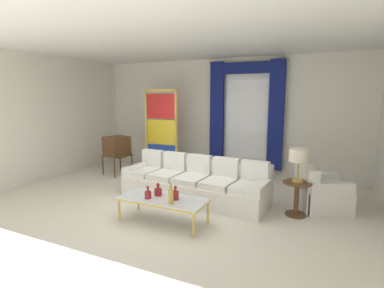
{
  "coord_description": "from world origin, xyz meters",
  "views": [
    {
      "loc": [
        2.73,
        -4.65,
        2.04
      ],
      "look_at": [
        0.09,
        0.9,
        1.05
      ],
      "focal_mm": 28.25,
      "sensor_mm": 36.0,
      "label": 1
    }
  ],
  "objects_px": {
    "bottle_ruby_flask": "(158,191)",
    "vintage_tv": "(117,147)",
    "bottle_blue_decanter": "(175,195)",
    "bottle_amber_squat": "(148,194)",
    "bottle_crystal_tall": "(171,196)",
    "stained_glass_divider": "(161,134)",
    "coffee_table": "(163,200)",
    "table_lamp_brass": "(299,157)",
    "couch_white_long": "(195,184)",
    "armchair_white": "(319,193)",
    "round_side_table": "(297,195)",
    "peacock_figurine": "(166,169)"
  },
  "relations": [
    {
      "from": "couch_white_long",
      "to": "bottle_crystal_tall",
      "type": "height_order",
      "value": "couch_white_long"
    },
    {
      "from": "table_lamp_brass",
      "to": "bottle_crystal_tall",
      "type": "bearing_deg",
      "value": -139.76
    },
    {
      "from": "bottle_blue_decanter",
      "to": "armchair_white",
      "type": "relative_size",
      "value": 0.21
    },
    {
      "from": "bottle_ruby_flask",
      "to": "vintage_tv",
      "type": "distance_m",
      "value": 3.24
    },
    {
      "from": "vintage_tv",
      "to": "bottle_blue_decanter",
      "type": "bearing_deg",
      "value": -36.16
    },
    {
      "from": "coffee_table",
      "to": "vintage_tv",
      "type": "bearing_deg",
      "value": 141.35
    },
    {
      "from": "bottle_blue_decanter",
      "to": "bottle_ruby_flask",
      "type": "xyz_separation_m",
      "value": [
        -0.36,
        0.06,
        -0.01
      ]
    },
    {
      "from": "coffee_table",
      "to": "table_lamp_brass",
      "type": "bearing_deg",
      "value": 32.79
    },
    {
      "from": "couch_white_long",
      "to": "bottle_blue_decanter",
      "type": "height_order",
      "value": "couch_white_long"
    },
    {
      "from": "bottle_amber_squat",
      "to": "bottle_ruby_flask",
      "type": "height_order",
      "value": "bottle_ruby_flask"
    },
    {
      "from": "armchair_white",
      "to": "bottle_crystal_tall",
      "type": "bearing_deg",
      "value": -136.23
    },
    {
      "from": "vintage_tv",
      "to": "table_lamp_brass",
      "type": "xyz_separation_m",
      "value": [
        4.57,
        -0.89,
        0.3
      ]
    },
    {
      "from": "couch_white_long",
      "to": "bottle_amber_squat",
      "type": "xyz_separation_m",
      "value": [
        -0.2,
        -1.39,
        0.17
      ]
    },
    {
      "from": "peacock_figurine",
      "to": "table_lamp_brass",
      "type": "height_order",
      "value": "table_lamp_brass"
    },
    {
      "from": "couch_white_long",
      "to": "armchair_white",
      "type": "xyz_separation_m",
      "value": [
        2.26,
        0.47,
        -0.02
      ]
    },
    {
      "from": "bottle_amber_squat",
      "to": "table_lamp_brass",
      "type": "relative_size",
      "value": 0.37
    },
    {
      "from": "bottle_ruby_flask",
      "to": "round_side_table",
      "type": "bearing_deg",
      "value": 29.2
    },
    {
      "from": "bottle_ruby_flask",
      "to": "round_side_table",
      "type": "height_order",
      "value": "bottle_ruby_flask"
    },
    {
      "from": "bottle_crystal_tall",
      "to": "bottle_amber_squat",
      "type": "distance_m",
      "value": 0.47
    },
    {
      "from": "stained_glass_divider",
      "to": "bottle_amber_squat",
      "type": "bearing_deg",
      "value": -62.74
    },
    {
      "from": "couch_white_long",
      "to": "round_side_table",
      "type": "xyz_separation_m",
      "value": [
        1.92,
        -0.04,
        0.05
      ]
    },
    {
      "from": "bottle_crystal_tall",
      "to": "stained_glass_divider",
      "type": "xyz_separation_m",
      "value": [
        -1.91,
        2.89,
        0.52
      ]
    },
    {
      "from": "bottle_ruby_flask",
      "to": "vintage_tv",
      "type": "relative_size",
      "value": 0.16
    },
    {
      "from": "couch_white_long",
      "to": "coffee_table",
      "type": "bearing_deg",
      "value": -89.5
    },
    {
      "from": "couch_white_long",
      "to": "round_side_table",
      "type": "bearing_deg",
      "value": -1.25
    },
    {
      "from": "bottle_crystal_tall",
      "to": "bottle_amber_squat",
      "type": "xyz_separation_m",
      "value": [
        -0.46,
        0.06,
        -0.06
      ]
    },
    {
      "from": "bottle_amber_squat",
      "to": "bottle_ruby_flask",
      "type": "relative_size",
      "value": 0.99
    },
    {
      "from": "coffee_table",
      "to": "table_lamp_brass",
      "type": "distance_m",
      "value": 2.37
    },
    {
      "from": "coffee_table",
      "to": "armchair_white",
      "type": "bearing_deg",
      "value": 37.74
    },
    {
      "from": "peacock_figurine",
      "to": "bottle_crystal_tall",
      "type": "bearing_deg",
      "value": -58.14
    },
    {
      "from": "bottle_ruby_flask",
      "to": "peacock_figurine",
      "type": "xyz_separation_m",
      "value": [
        -1.2,
        2.3,
        -0.26
      ]
    },
    {
      "from": "round_side_table",
      "to": "couch_white_long",
      "type": "bearing_deg",
      "value": 178.75
    },
    {
      "from": "bottle_amber_squat",
      "to": "vintage_tv",
      "type": "bearing_deg",
      "value": 137.57
    },
    {
      "from": "couch_white_long",
      "to": "bottle_blue_decanter",
      "type": "distance_m",
      "value": 1.28
    },
    {
      "from": "armchair_white",
      "to": "round_side_table",
      "type": "height_order",
      "value": "armchair_white"
    },
    {
      "from": "table_lamp_brass",
      "to": "stained_glass_divider",
      "type": "bearing_deg",
      "value": 157.51
    },
    {
      "from": "round_side_table",
      "to": "coffee_table",
      "type": "bearing_deg",
      "value": -147.21
    },
    {
      "from": "couch_white_long",
      "to": "coffee_table",
      "type": "distance_m",
      "value": 1.28
    },
    {
      "from": "coffee_table",
      "to": "bottle_blue_decanter",
      "type": "relative_size",
      "value": 6.24
    },
    {
      "from": "couch_white_long",
      "to": "vintage_tv",
      "type": "height_order",
      "value": "vintage_tv"
    },
    {
      "from": "vintage_tv",
      "to": "bottle_crystal_tall",
      "type": "bearing_deg",
      "value": -38.35
    },
    {
      "from": "coffee_table",
      "to": "vintage_tv",
      "type": "xyz_separation_m",
      "value": [
        -2.65,
        2.12,
        0.35
      ]
    },
    {
      "from": "couch_white_long",
      "to": "armchair_white",
      "type": "height_order",
      "value": "couch_white_long"
    },
    {
      "from": "bottle_blue_decanter",
      "to": "vintage_tv",
      "type": "relative_size",
      "value": 0.17
    },
    {
      "from": "coffee_table",
      "to": "bottle_blue_decanter",
      "type": "distance_m",
      "value": 0.25
    },
    {
      "from": "bottle_blue_decanter",
      "to": "bottle_ruby_flask",
      "type": "bearing_deg",
      "value": 170.35
    },
    {
      "from": "bottle_amber_squat",
      "to": "peacock_figurine",
      "type": "height_order",
      "value": "bottle_amber_squat"
    },
    {
      "from": "bottle_crystal_tall",
      "to": "stained_glass_divider",
      "type": "bearing_deg",
      "value": 123.52
    },
    {
      "from": "vintage_tv",
      "to": "peacock_figurine",
      "type": "height_order",
      "value": "vintage_tv"
    },
    {
      "from": "couch_white_long",
      "to": "table_lamp_brass",
      "type": "distance_m",
      "value": 2.06
    }
  ]
}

